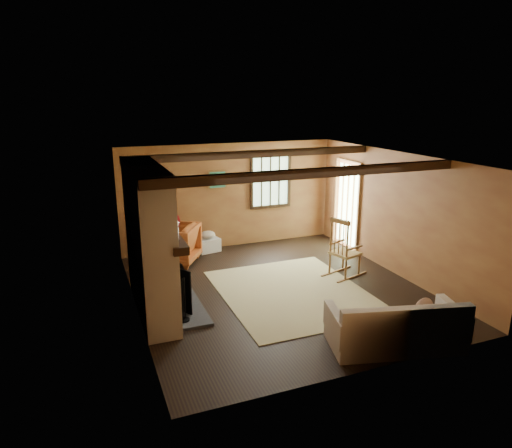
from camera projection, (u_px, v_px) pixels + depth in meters
name	position (u px, v px, depth m)	size (l,w,h in m)	color
ground	(278.00, 290.00, 8.32)	(5.50, 5.50, 0.00)	black
room_envelope	(285.00, 198.00, 8.19)	(5.02, 5.52, 2.44)	olive
fireplace	(151.00, 247.00, 7.24)	(1.02, 2.30, 2.40)	brown
rug	(293.00, 292.00, 8.21)	(2.50, 3.00, 0.01)	#C0B780
rocking_chair	(344.00, 251.00, 8.85)	(0.96, 0.69, 1.19)	tan
sofa	(397.00, 330.00, 6.36)	(1.99, 1.25, 0.75)	beige
firewood_pile	(149.00, 256.00, 9.76)	(0.59, 0.11, 0.22)	brown
laundry_basket	(208.00, 245.00, 10.35)	(0.50, 0.38, 0.30)	white
basket_pillow	(207.00, 235.00, 10.29)	(0.35, 0.28, 0.18)	beige
armchair	(175.00, 244.00, 9.57)	(0.89, 0.92, 0.83)	#BF6026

